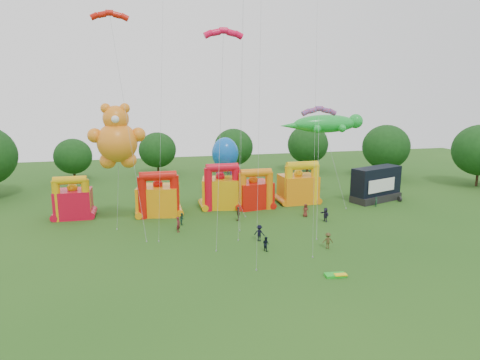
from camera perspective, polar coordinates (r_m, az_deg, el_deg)
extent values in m
plane|color=#204E15|center=(40.00, 4.99, -14.18)|extent=(160.00, 160.00, 0.00)
cylinder|color=#352314|center=(90.86, 29.08, 0.51)|extent=(0.44, 0.44, 3.93)
ellipsoid|color=#123911|center=(90.16, 29.39, 3.50)|extent=(9.83, 9.82, 9.39)
cylinder|color=#352314|center=(91.25, 18.70, 1.36)|extent=(0.44, 0.44, 3.72)
ellipsoid|color=#123911|center=(90.57, 18.90, 4.19)|extent=(9.30, 9.30, 8.89)
cylinder|color=#352314|center=(94.75, 8.95, 2.16)|extent=(0.44, 0.44, 3.51)
ellipsoid|color=#123911|center=(94.13, 9.04, 4.73)|extent=(8.77, 8.78, 8.39)
cylinder|color=#352314|center=(91.58, -0.86, 1.90)|extent=(0.44, 0.44, 3.30)
ellipsoid|color=#123911|center=(90.96, -0.87, 4.40)|extent=(8.25, 8.25, 7.88)
cylinder|color=#352314|center=(91.57, -10.85, 1.62)|extent=(0.44, 0.44, 3.09)
ellipsoid|color=#123911|center=(90.98, -10.95, 3.96)|extent=(7.73, 7.72, 7.38)
cylinder|color=#352314|center=(89.78, -21.21, 0.75)|extent=(0.44, 0.44, 2.88)
ellipsoid|color=#123911|center=(89.22, -21.38, 2.97)|extent=(7.20, 7.20, 6.88)
cube|color=red|center=(64.29, -21.30, -2.96)|extent=(4.90, 3.95, 3.94)
cylinder|color=#DA9E0B|center=(63.05, -23.23, -2.61)|extent=(1.07, 1.07, 5.63)
cylinder|color=#DA9E0B|center=(62.48, -19.82, -2.47)|extent=(1.07, 1.07, 5.63)
cylinder|color=#DA9E0B|center=(62.14, -21.73, -0.02)|extent=(4.32, 1.12, 1.12)
sphere|color=#DA9E0B|center=(63.78, -21.46, -0.99)|extent=(1.40, 1.40, 1.40)
cube|color=orange|center=(62.58, -10.82, -2.64)|extent=(6.43, 5.52, 4.15)
cylinder|color=red|center=(60.73, -12.88, -2.31)|extent=(1.25, 1.25, 5.93)
cylinder|color=red|center=(60.88, -8.70, -2.11)|extent=(1.25, 1.25, 5.93)
cylinder|color=red|center=(60.12, -10.90, 0.53)|extent=(5.07, 1.32, 1.32)
sphere|color=red|center=(62.04, -10.91, -0.51)|extent=(1.40, 1.40, 1.40)
cube|color=#DB9B0B|center=(65.07, -2.63, -1.71)|extent=(6.07, 5.21, 4.50)
cylinder|color=red|center=(63.01, -4.25, -1.28)|extent=(1.18, 1.18, 6.43)
cylinder|color=red|center=(63.77, -0.53, -1.09)|extent=(1.18, 1.18, 6.43)
cylinder|color=red|center=(62.71, -2.40, 1.67)|extent=(4.77, 1.24, 1.24)
sphere|color=red|center=(64.52, -2.65, 0.49)|extent=(1.40, 1.40, 1.40)
cube|color=red|center=(65.15, 1.77, -1.94)|extent=(5.88, 5.04, 3.95)
cylinder|color=orange|center=(63.04, 0.34, -1.62)|extent=(1.15, 1.15, 5.64)
cylinder|color=orange|center=(64.09, 3.88, -1.42)|extent=(1.15, 1.15, 5.64)
cylinder|color=orange|center=(62.94, 2.14, 0.98)|extent=(4.65, 1.21, 1.21)
sphere|color=orange|center=(64.65, 1.78, 0.02)|extent=(1.40, 1.40, 1.40)
cube|color=orange|center=(68.53, 7.72, -1.17)|extent=(5.71, 4.64, 4.36)
cylinder|color=yellow|center=(66.11, 6.48, -0.79)|extent=(1.22, 1.22, 6.23)
cylinder|color=yellow|center=(67.67, 9.94, -0.60)|extent=(1.22, 1.22, 6.23)
cylinder|color=yellow|center=(66.26, 8.31, 1.93)|extent=(4.95, 1.28, 1.28)
sphere|color=yellow|center=(68.02, 7.78, 0.86)|extent=(1.40, 1.40, 1.40)
cube|color=black|center=(72.57, 17.65, -2.22)|extent=(9.36, 6.06, 1.10)
cube|color=black|center=(72.14, 17.70, -0.07)|extent=(9.21, 5.66, 4.38)
cube|color=white|center=(70.83, 18.37, -0.69)|extent=(5.71, 2.13, 2.06)
cylinder|color=black|center=(69.79, 15.71, -2.78)|extent=(0.30, 0.90, 0.90)
cylinder|color=black|center=(73.38, 20.52, -2.39)|extent=(0.30, 0.90, 0.90)
sphere|color=orange|center=(55.75, -16.05, 4.86)|extent=(5.00, 5.00, 5.00)
sphere|color=orange|center=(55.49, -16.23, 7.88)|extent=(3.18, 3.18, 3.18)
sphere|color=orange|center=(55.50, -17.49, 9.10)|extent=(1.25, 1.25, 1.25)
sphere|color=orange|center=(55.38, -15.12, 9.23)|extent=(1.25, 1.25, 1.25)
sphere|color=orange|center=(55.85, -18.79, 5.64)|extent=(1.82, 1.82, 1.82)
sphere|color=orange|center=(55.58, -13.41, 5.92)|extent=(1.82, 1.82, 1.82)
sphere|color=orange|center=(56.13, -17.19, 2.49)|extent=(2.04, 2.04, 2.04)
sphere|color=orange|center=(56.01, -14.64, 2.62)|extent=(2.04, 2.04, 2.04)
sphere|color=white|center=(53.96, -16.31, 7.77)|extent=(0.91, 0.91, 0.91)
ellipsoid|color=green|center=(68.45, 11.31, 7.38)|extent=(10.55, 3.30, 2.80)
sphere|color=green|center=(70.71, 15.16, 7.58)|extent=(2.27, 2.27, 2.27)
cone|color=green|center=(66.44, 7.05, 7.21)|extent=(4.12, 1.65, 1.65)
sphere|color=green|center=(70.85, 12.26, 6.98)|extent=(1.24, 1.24, 1.24)
sphere|color=green|center=(67.90, 13.46, 6.72)|extent=(1.24, 1.24, 1.24)
sphere|color=green|center=(69.19, 9.16, 6.99)|extent=(1.24, 1.24, 1.24)
sphere|color=green|center=(66.17, 10.24, 6.73)|extent=(1.24, 1.24, 1.24)
ellipsoid|color=blue|center=(69.03, -2.00, 3.58)|extent=(4.28, 4.28, 5.14)
cone|color=#591E8C|center=(69.69, -0.86, 1.70)|extent=(0.96, 0.96, 3.42)
cone|color=#591E8C|center=(70.71, -1.62, 1.85)|extent=(0.96, 0.96, 3.42)
cone|color=#591E8C|center=(70.45, -2.73, 1.80)|extent=(0.96, 0.96, 3.42)
cone|color=#591E8C|center=(69.16, -3.11, 1.60)|extent=(0.96, 0.96, 3.42)
cone|color=#591E8C|center=(68.12, -2.36, 1.45)|extent=(0.96, 0.96, 3.42)
cone|color=#591E8C|center=(68.39, -1.21, 1.50)|extent=(0.96, 0.96, 3.42)
cube|color=green|center=(43.09, 12.59, -12.27)|extent=(2.09, 1.20, 0.24)
cube|color=yellow|center=(42.95, 13.27, -12.18)|extent=(1.26, 0.72, 0.10)
imported|color=#282B43|center=(61.33, -10.63, -4.19)|extent=(0.88, 0.74, 1.54)
imported|color=maroon|center=(54.61, -8.22, -5.89)|extent=(0.76, 0.86, 1.97)
imported|color=#173A2A|center=(57.51, -7.72, -5.16)|extent=(0.61, 0.78, 1.58)
imported|color=black|center=(50.99, 2.60, -7.08)|extent=(1.47, 1.29, 1.97)
imported|color=#372E16|center=(58.66, -0.24, -4.51)|extent=(0.80, 1.24, 1.97)
imported|color=#242137|center=(59.41, 11.31, -4.54)|extent=(0.90, 1.89, 1.96)
imported|color=#5C241A|center=(61.15, 8.73, -4.02)|extent=(0.92, 0.62, 1.85)
imported|color=#193E2A|center=(68.94, 17.71, -2.77)|extent=(0.65, 0.65, 1.52)
imported|color=black|center=(48.10, 3.47, -8.49)|extent=(0.90, 0.98, 1.63)
imported|color=#45381B|center=(49.66, 11.63, -7.91)|extent=(1.31, 0.90, 1.86)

